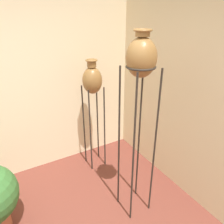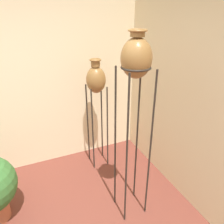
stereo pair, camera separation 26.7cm
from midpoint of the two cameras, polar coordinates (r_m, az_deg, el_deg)
The scene contains 2 objects.
vase_stand_tall at distance 2.05m, azimuth 10.09°, elevation 11.71°, with size 0.30×0.30×2.08m.
vase_stand_medium at distance 3.00m, azimuth -1.63°, elevation 7.67°, with size 0.27×0.27×1.65m.
Camera 2 is at (0.27, -1.09, 2.22)m, focal length 35.00 mm.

